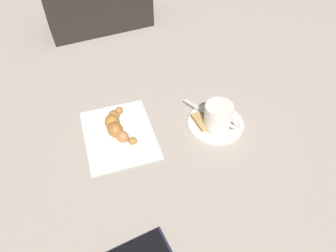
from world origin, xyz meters
The scene contains 7 objects.
ground_plane centered at (0.00, 0.00, 0.00)m, with size 1.80×1.80×0.00m, color #ABA095.
saucer centered at (-0.10, 0.05, 0.00)m, with size 0.13×0.13×0.01m, color white.
espresso_cup centered at (-0.09, 0.06, 0.04)m, with size 0.06×0.08×0.06m.
teaspoon centered at (-0.10, 0.04, 0.01)m, with size 0.05×0.13×0.01m.
sugar_packet centered at (-0.06, 0.03, 0.01)m, with size 0.06×0.02×0.01m, color tan.
napkin centered at (0.11, -0.04, 0.00)m, with size 0.15×0.19×0.00m, color white.
croissant centered at (0.11, -0.05, 0.02)m, with size 0.07×0.13×0.03m.
Camera 1 is at (0.26, 0.43, 0.53)m, focal length 33.62 mm.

